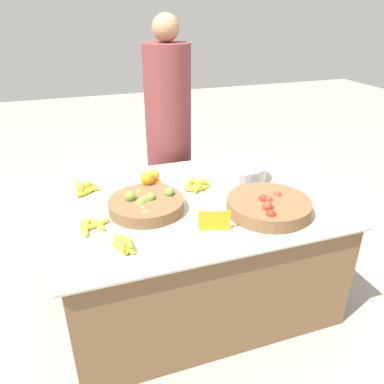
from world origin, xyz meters
TOP-DOWN VIEW (x-y plane):
  - ground_plane at (0.00, 0.00)m, footprint 12.00×12.00m
  - market_table at (0.00, 0.00)m, footprint 1.49×1.13m
  - lime_bowl at (-0.26, -0.03)m, footprint 0.40×0.40m
  - tomato_basket at (0.33, -0.26)m, footprint 0.44×0.44m
  - orange_pile at (-0.18, 0.22)m, footprint 0.13×0.22m
  - metal_bowl at (0.37, 0.18)m, footprint 0.35×0.35m
  - price_sign at (-0.00, -0.33)m, footprint 0.15×0.05m
  - banana_bunch_front_center at (-0.56, -0.12)m, footprint 0.15×0.17m
  - banana_bunch_front_right at (-0.56, 0.29)m, footprint 0.16×0.16m
  - banana_bunch_front_left at (0.07, 0.13)m, footprint 0.18×0.16m
  - banana_bunch_back_center at (-0.44, -0.34)m, footprint 0.11×0.18m
  - vendor_person at (0.10, 0.82)m, footprint 0.33×0.33m

SIDE VIEW (x-z plane):
  - ground_plane at x=0.00m, z-range 0.00..0.00m
  - market_table at x=0.00m, z-range 0.00..0.64m
  - banana_bunch_front_center at x=-0.56m, z-range 0.64..0.68m
  - banana_bunch_back_center at x=-0.44m, z-range 0.64..0.69m
  - banana_bunch_front_left at x=0.07m, z-range 0.64..0.70m
  - banana_bunch_front_right at x=-0.56m, z-range 0.64..0.70m
  - lime_bowl at x=-0.26m, z-range 0.62..0.73m
  - tomato_basket at x=0.33m, z-range 0.63..0.74m
  - metal_bowl at x=0.37m, z-range 0.64..0.74m
  - orange_pile at x=-0.18m, z-range 0.63..0.76m
  - price_sign at x=0.00m, z-range 0.64..0.75m
  - vendor_person at x=0.10m, z-range -0.06..1.52m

